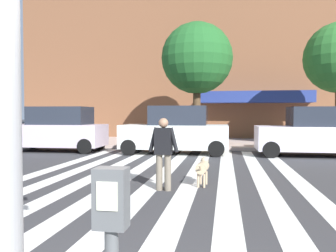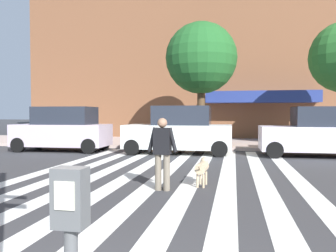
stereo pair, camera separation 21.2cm
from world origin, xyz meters
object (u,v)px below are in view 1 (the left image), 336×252
parked_car_near_curb (58,130)px  dog_on_leash (203,167)px  street_tree_nearest (197,59)px  parked_car_behind_first (176,131)px  parked_car_third_in_line (313,133)px  pedestrian_dog_walker (163,150)px

parked_car_near_curb → dog_on_leash: 9.50m
street_tree_nearest → parked_car_behind_first: bearing=-104.0°
parked_car_behind_first → dog_on_leash: size_ratio=4.81×
parked_car_near_curb → parked_car_behind_first: 5.47m
parked_car_third_in_line → parked_car_near_curb: bearing=180.0°
parked_car_near_curb → parked_car_third_in_line: parked_car_near_curb is taller
parked_car_third_in_line → pedestrian_dog_walker: bearing=-124.9°
parked_car_third_in_line → street_tree_nearest: 6.70m
parked_car_near_curb → pedestrian_dog_walker: bearing=-48.5°
dog_on_leash → street_tree_nearest: bearing=95.7°
pedestrian_dog_walker → dog_on_leash: size_ratio=1.71×
parked_car_near_curb → pedestrian_dog_walker: size_ratio=2.65×
pedestrian_dog_walker → parked_car_near_curb: bearing=131.5°
parked_car_behind_first → street_tree_nearest: size_ratio=0.74×
pedestrian_dog_walker → dog_on_leash: bearing=39.0°
parked_car_third_in_line → parked_car_behind_first: bearing=-180.0°
parked_car_behind_first → parked_car_third_in_line: 5.64m
parked_car_near_curb → dog_on_leash: (7.06, -6.33, -0.55)m
pedestrian_dog_walker → parked_car_behind_first: bearing=96.1°
parked_car_behind_first → pedestrian_dog_walker: bearing=-83.9°
parked_car_behind_first → street_tree_nearest: (0.68, 2.75, 3.54)m
parked_car_third_in_line → pedestrian_dog_walker: 8.55m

